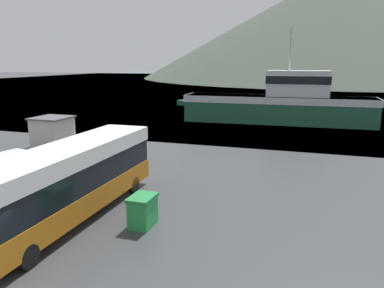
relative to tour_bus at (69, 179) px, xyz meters
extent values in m
plane|color=slate|center=(0.61, 136.76, -1.92)|extent=(240.00, 240.00, 0.00)
cone|color=#424C42|center=(18.97, 170.14, 21.64)|extent=(173.44, 173.44, 47.12)
cube|color=#B26614|center=(0.00, -0.01, -0.95)|extent=(2.62, 11.79, 1.04)
cube|color=black|center=(0.00, -0.01, 0.17)|extent=(2.57, 11.55, 1.19)
cube|color=white|center=(0.00, -0.01, 1.14)|extent=(2.62, 11.79, 0.75)
cube|color=black|center=(-0.05, 5.89, -0.04)|extent=(2.22, 0.08, 1.61)
cylinder|color=black|center=(-1.15, 4.09, -1.47)|extent=(0.31, 0.90, 0.90)
cylinder|color=black|center=(1.08, 4.11, -1.47)|extent=(0.31, 0.90, 0.90)
cylinder|color=black|center=(1.15, -4.12, -1.47)|extent=(0.31, 0.90, 0.90)
cube|color=silver|center=(-3.74, 2.84, -0.97)|extent=(2.28, 2.06, 1.20)
cube|color=black|center=(-3.87, 1.99, 0.01)|extent=(1.72, 0.32, 0.76)
cylinder|color=black|center=(-4.67, 2.75, -1.57)|extent=(0.32, 0.73, 0.70)
cylinder|color=black|center=(-2.87, 2.47, -1.57)|extent=(0.32, 0.73, 0.70)
cube|color=#1E5138|center=(6.23, 31.16, -0.34)|extent=(21.79, 4.90, 3.16)
cube|color=silver|center=(6.23, 31.16, 0.85)|extent=(22.01, 4.95, 0.79)
cube|color=silver|center=(8.40, 31.24, 2.72)|extent=(7.03, 3.14, 2.95)
cube|color=black|center=(8.40, 31.24, 3.16)|extent=(7.17, 3.23, 0.89)
cylinder|color=#B2B2B7|center=(7.36, 31.20, 6.54)|extent=(0.20, 0.20, 4.70)
cube|color=green|center=(3.47, 0.31, -1.30)|extent=(0.92, 1.28, 1.25)
cube|color=#227D3C|center=(3.47, 0.31, -0.60)|extent=(1.01, 1.41, 0.14)
cube|color=beige|center=(-10.86, 12.58, -0.73)|extent=(2.66, 2.74, 2.38)
cube|color=#4C4C51|center=(-10.86, 12.58, 0.52)|extent=(2.92, 3.02, 0.12)
cube|color=#1E5138|center=(-8.68, 44.83, -1.51)|extent=(5.60, 4.24, 0.82)
cylinder|color=#4C4C51|center=(-8.27, 15.95, -1.71)|extent=(0.38, 0.38, 0.42)
sphere|color=#4C4C51|center=(-8.27, 15.95, -1.39)|extent=(0.44, 0.44, 0.44)
camera|label=1|loc=(10.34, -13.68, 5.22)|focal=35.00mm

